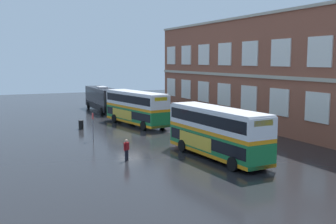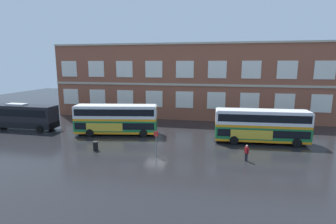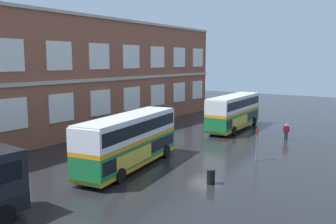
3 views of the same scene
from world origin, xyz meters
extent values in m
plane|color=black|center=(0.00, 2.00, 0.00)|extent=(120.00, 120.00, 0.00)
cube|color=brown|center=(1.48, 18.00, 6.34)|extent=(47.64, 8.00, 12.68)
cube|color=#B2A893|center=(1.48, 13.92, 6.09)|extent=(47.64, 0.16, 0.36)
cube|color=#B2A893|center=(1.48, 13.95, 12.83)|extent=(47.64, 0.28, 0.30)
cube|color=silver|center=(-9.10, 13.94, 3.55)|extent=(2.96, 0.12, 2.79)
cube|color=silver|center=(-3.81, 13.94, 3.55)|extent=(2.96, 0.12, 2.79)
cube|color=silver|center=(1.48, 13.94, 3.55)|extent=(2.96, 0.12, 2.79)
cube|color=silver|center=(6.78, 13.94, 3.55)|extent=(2.96, 0.12, 2.79)
cube|color=silver|center=(12.07, 13.94, 3.55)|extent=(2.96, 0.12, 2.79)
cube|color=silver|center=(17.36, 13.94, 3.55)|extent=(2.96, 0.12, 2.79)
cube|color=silver|center=(22.66, 13.94, 3.55)|extent=(2.96, 0.12, 2.79)
cube|color=silver|center=(-9.10, 13.94, 8.62)|extent=(2.96, 0.12, 2.79)
cube|color=silver|center=(-3.81, 13.94, 8.62)|extent=(2.96, 0.12, 2.79)
cube|color=silver|center=(1.48, 13.94, 8.62)|extent=(2.96, 0.12, 2.79)
cube|color=silver|center=(6.78, 13.94, 8.62)|extent=(2.96, 0.12, 2.79)
cube|color=silver|center=(12.07, 13.94, 8.62)|extent=(2.96, 0.12, 2.79)
cube|color=silver|center=(17.36, 13.94, 8.62)|extent=(2.96, 0.12, 2.79)
cube|color=silver|center=(22.66, 13.94, 8.62)|extent=(2.96, 0.12, 2.79)
cube|color=#197038|center=(-6.29, 2.97, 1.23)|extent=(11.27, 4.40, 1.75)
cube|color=black|center=(-6.29, 2.97, 1.44)|extent=(10.85, 4.37, 0.90)
cube|color=orange|center=(-6.29, 2.97, 2.25)|extent=(11.27, 4.40, 0.30)
cube|color=silver|center=(-6.29, 2.97, 3.17)|extent=(11.27, 4.40, 1.55)
cube|color=black|center=(-6.29, 2.97, 3.25)|extent=(10.85, 4.37, 0.90)
cube|color=orange|center=(-6.29, 2.97, 0.49)|extent=(11.28, 4.42, 0.28)
cube|color=silver|center=(-6.29, 2.97, 4.01)|extent=(11.04, 4.26, 0.12)
cube|color=gold|center=(-7.37, 1.48, 1.31)|extent=(4.77, 0.86, 1.10)
cube|color=yellow|center=(-0.90, 3.91, 3.60)|extent=(0.34, 1.64, 0.40)
cylinder|color=black|center=(-2.28, 2.38, 0.52)|extent=(1.08, 0.49, 1.04)
cylinder|color=black|center=(-2.72, 4.89, 0.52)|extent=(1.08, 0.49, 1.04)
cylinder|color=black|center=(-9.32, 1.15, 0.52)|extent=(1.08, 0.49, 1.04)
cylinder|color=black|center=(-9.76, 3.66, 0.52)|extent=(1.08, 0.49, 1.04)
cube|color=#197038|center=(12.52, 2.96, 1.23)|extent=(11.14, 3.23, 1.75)
cube|color=black|center=(12.52, 2.96, 1.44)|extent=(10.70, 3.24, 0.90)
cube|color=orange|center=(12.52, 2.96, 2.25)|extent=(11.14, 3.23, 0.30)
cube|color=silver|center=(12.52, 2.96, 3.17)|extent=(11.14, 3.23, 1.55)
cube|color=black|center=(12.52, 2.96, 3.25)|extent=(10.70, 3.24, 0.90)
cube|color=orange|center=(12.52, 2.96, 0.49)|extent=(11.14, 3.25, 0.28)
cube|color=silver|center=(12.52, 2.96, 4.01)|extent=(10.91, 3.11, 0.12)
cube|color=gold|center=(11.28, 1.60, 1.31)|extent=(4.83, 0.33, 1.10)
cube|color=yellow|center=(17.98, 3.30, 3.60)|extent=(0.16, 1.66, 0.40)
cylinder|color=black|center=(16.44, 1.93, 0.52)|extent=(1.06, 0.38, 1.04)
cylinder|color=black|center=(16.29, 4.48, 0.52)|extent=(1.06, 0.38, 1.04)
cylinder|color=black|center=(9.31, 1.49, 0.52)|extent=(1.06, 0.38, 1.04)
cylinder|color=black|center=(9.15, 4.03, 0.52)|extent=(1.06, 0.38, 1.04)
cylinder|color=black|center=(-17.23, 1.67, 0.52)|extent=(1.04, 0.33, 1.04)
cylinder|color=black|center=(10.24, -3.85, 0.42)|extent=(0.22, 0.22, 0.85)
cylinder|color=black|center=(10.34, -4.02, 0.42)|extent=(0.22, 0.22, 0.85)
cube|color=maroon|center=(10.29, -3.93, 1.15)|extent=(0.41, 0.47, 0.60)
cylinder|color=maroon|center=(10.16, -3.71, 1.12)|extent=(0.15, 0.15, 0.57)
cylinder|color=maroon|center=(10.43, -4.16, 1.12)|extent=(0.15, 0.15, 0.57)
sphere|color=tan|center=(10.29, -3.93, 1.59)|extent=(0.22, 0.22, 0.22)
cylinder|color=slate|center=(1.15, -4.28, 1.35)|extent=(0.10, 0.10, 2.70)
cube|color=red|center=(1.15, -4.30, 2.42)|extent=(0.44, 0.04, 0.56)
cylinder|color=black|center=(-5.96, -3.89, 0.47)|extent=(0.56, 0.56, 0.95)
cylinder|color=black|center=(-5.96, -3.89, 0.99)|extent=(0.60, 0.60, 0.08)
camera|label=1|loc=(40.33, -14.08, 7.85)|focal=43.75mm
camera|label=2|loc=(7.73, -30.03, 9.62)|focal=28.28mm
camera|label=3|loc=(-26.37, -14.69, 8.17)|focal=38.18mm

